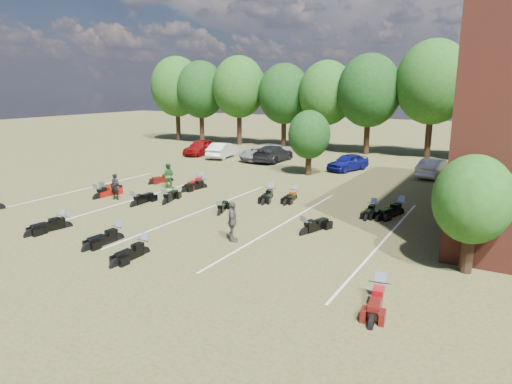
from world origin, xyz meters
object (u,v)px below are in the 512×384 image
Objects in this scene: person_black at (115,187)px; person_grey at (232,221)px; motorcycle_3 at (118,240)px; motorcycle_14 at (170,181)px; car_0 at (201,147)px; person_green at (168,175)px; car_4 at (348,162)px; motorcycle_7 at (98,199)px.

person_grey is at bearing -25.80° from person_black.
person_grey is 0.82× the size of motorcycle_3.
motorcycle_14 is at bearing 21.77° from person_grey.
person_green is (7.18, -13.38, 0.10)m from car_0.
person_black is 0.72× the size of motorcycle_3.
person_black reaches higher than car_4.
car_0 is 1.12× the size of car_4.
motorcycle_3 is 8.35m from motorcycle_7.
motorcycle_7 is at bearing -76.82° from motorcycle_14.
car_0 is at bearing 9.83° from person_grey.
car_0 reaches higher than motorcycle_7.
person_black is 10.59m from person_grey.
motorcycle_3 is 0.94× the size of motorcycle_7.
person_grey is at bearing 30.36° from motorcycle_3.
car_4 reaches higher than motorcycle_7.
motorcycle_14 is (-9.75, -10.45, -0.68)m from car_4.
person_black reaches higher than motorcycle_3.
person_grey is 0.89× the size of motorcycle_14.
car_0 is 2.21× the size of motorcycle_14.
motorcycle_3 is (5.62, -5.26, -0.79)m from person_black.
person_green is at bearing -34.95° from motorcycle_14.
car_0 is 18.61m from motorcycle_7.
motorcycle_14 is (0.39, 6.24, 0.00)m from motorcycle_7.
person_green is 10.58m from motorcycle_3.
car_4 is 2.32× the size of person_green.
car_0 is 25.73m from motorcycle_3.
person_black is (-8.98, -16.30, 0.11)m from car_4.
person_green is 4.87m from motorcycle_7.
person_green is 2.46m from motorcycle_14.
car_4 is 1.82× the size of motorcycle_3.
person_green reaches higher than motorcycle_3.
person_green is (0.66, 4.04, 0.07)m from person_black.
motorcycle_3 is at bearing -43.31° from motorcycle_14.
person_black is at bearing -160.63° from motorcycle_7.
motorcycle_7 is at bearing 45.04° from person_green.
person_green reaches higher than motorcycle_7.
car_0 is at bearing 133.25° from motorcycle_14.
person_black is 4.10m from person_green.
person_green is (-8.32, -12.26, 0.18)m from car_4.
car_4 is at bearing -8.62° from car_0.
person_black is at bearing -73.99° from car_0.
motorcycle_7 is (-6.78, 4.87, 0.00)m from motorcycle_3.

